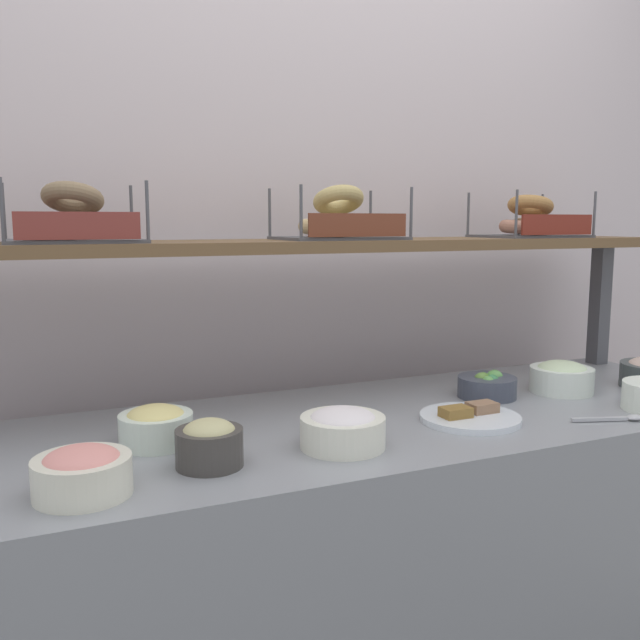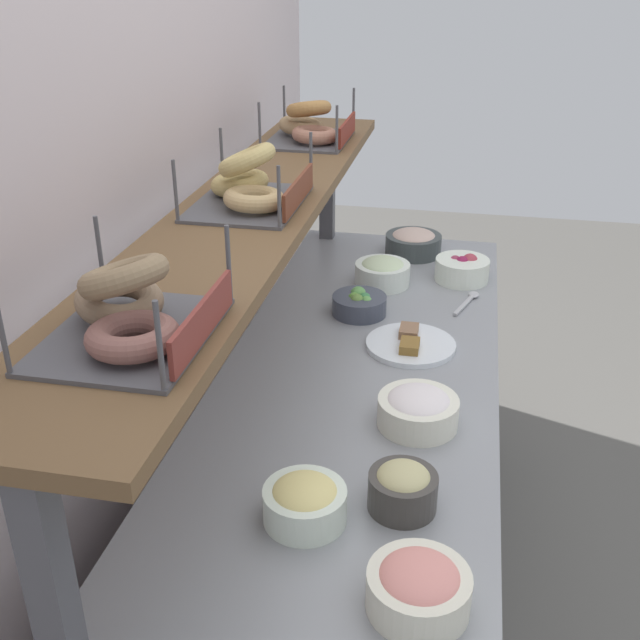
% 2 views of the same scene
% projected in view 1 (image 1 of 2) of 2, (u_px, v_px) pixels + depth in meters
% --- Properties ---
extents(back_wall, '(3.28, 0.06, 2.40)m').
position_uv_depth(back_wall, '(300.00, 263.00, 2.13)').
color(back_wall, beige).
rests_on(back_wall, ground_plane).
extents(deli_counter, '(2.08, 0.70, 0.85)m').
position_uv_depth(deli_counter, '(382.00, 577.00, 1.75)').
color(deli_counter, gray).
rests_on(deli_counter, ground_plane).
extents(shelf_riser_right, '(0.05, 0.05, 0.40)m').
position_uv_depth(shelf_riser_right, '(600.00, 305.00, 2.30)').
color(shelf_riser_right, '#4C4C51').
rests_on(shelf_riser_right, deli_counter).
extents(upper_shelf, '(2.04, 0.32, 0.03)m').
position_uv_depth(upper_shelf, '(338.00, 245.00, 1.87)').
color(upper_shelf, brown).
rests_on(upper_shelf, shelf_riser_left).
extents(bowl_cream_cheese, '(0.18, 0.18, 0.09)m').
position_uv_depth(bowl_cream_cheese, '(343.00, 428.00, 1.45)').
color(bowl_cream_cheese, white).
rests_on(bowl_cream_cheese, deli_counter).
extents(bowl_hummus, '(0.13, 0.13, 0.10)m').
position_uv_depth(bowl_hummus, '(209.00, 443.00, 1.34)').
color(bowl_hummus, '#403C38').
rests_on(bowl_hummus, deli_counter).
extents(bowl_egg_salad, '(0.16, 0.16, 0.09)m').
position_uv_depth(bowl_egg_salad, '(156.00, 425.00, 1.47)').
color(bowl_egg_salad, white).
rests_on(bowl_egg_salad, deli_counter).
extents(bowl_lox_spread, '(0.17, 0.17, 0.09)m').
position_uv_depth(bowl_lox_spread, '(82.00, 472.00, 1.20)').
color(bowl_lox_spread, white).
rests_on(bowl_lox_spread, deli_counter).
extents(bowl_scallion_spread, '(0.18, 0.18, 0.09)m').
position_uv_depth(bowl_scallion_spread, '(562.00, 377.00, 1.93)').
color(bowl_scallion_spread, white).
rests_on(bowl_scallion_spread, deli_counter).
extents(bowl_veggie_mix, '(0.16, 0.16, 0.07)m').
position_uv_depth(bowl_veggie_mix, '(487.00, 386.00, 1.87)').
color(bowl_veggie_mix, '#404554').
rests_on(bowl_veggie_mix, deli_counter).
extents(serving_plate_white, '(0.24, 0.24, 0.04)m').
position_uv_depth(serving_plate_white, '(470.00, 417.00, 1.65)').
color(serving_plate_white, white).
rests_on(serving_plate_white, deli_counter).
extents(serving_spoon_near_plate, '(0.18, 0.07, 0.01)m').
position_uv_depth(serving_spoon_near_plate, '(619.00, 418.00, 1.65)').
color(serving_spoon_near_plate, '#B7B7BC').
rests_on(serving_spoon_near_plate, deli_counter).
extents(bagel_basket_poppy, '(0.31, 0.26, 0.14)m').
position_uv_depth(bagel_basket_poppy, '(73.00, 223.00, 1.57)').
color(bagel_basket_poppy, '#4C4C51').
rests_on(bagel_basket_poppy, upper_shelf).
extents(bagel_basket_sesame, '(0.33, 0.25, 0.15)m').
position_uv_depth(bagel_basket_sesame, '(339.00, 222.00, 1.86)').
color(bagel_basket_sesame, '#4C4C51').
rests_on(bagel_basket_sesame, upper_shelf).
extents(bagel_basket_everything, '(0.31, 0.25, 0.14)m').
position_uv_depth(bagel_basket_everything, '(530.00, 223.00, 2.13)').
color(bagel_basket_everything, '#4C4C51').
rests_on(bagel_basket_everything, upper_shelf).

